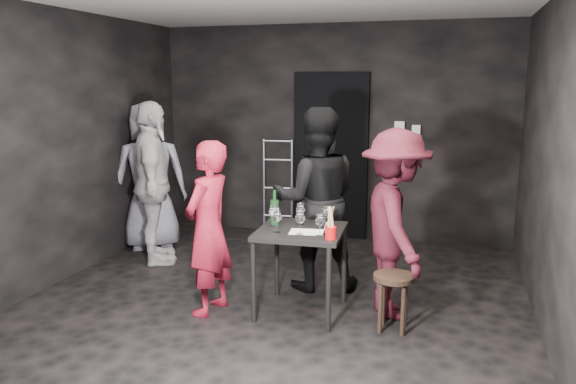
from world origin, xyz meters
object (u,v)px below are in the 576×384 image
(stool, at_px, (394,287))
(bystander_cream, at_px, (152,168))
(tasting_table, at_px, (301,240))
(hand_truck, at_px, (277,219))
(bystander_grey, at_px, (149,163))
(wine_bottle, at_px, (275,211))
(woman_black, at_px, (316,184))
(man_maroon, at_px, (395,217))
(server_red, at_px, (208,228))
(breadstick_cup, at_px, (331,224))

(stool, xyz_separation_m, bystander_cream, (-2.72, 1.00, 0.70))
(stool, bearing_deg, tasting_table, 170.29)
(hand_truck, bearing_deg, bystander_grey, -150.83)
(tasting_table, distance_m, wine_bottle, 0.35)
(woman_black, distance_m, man_maroon, 0.94)
(hand_truck, height_order, stool, hand_truck)
(server_red, bearing_deg, wine_bottle, 128.82)
(tasting_table, bearing_deg, woman_black, 92.38)
(stool, bearing_deg, woman_black, 137.35)
(stool, distance_m, bystander_cream, 2.98)
(bystander_grey, xyz_separation_m, breadstick_cup, (2.54, -1.57, -0.16))
(hand_truck, relative_size, tasting_table, 1.68)
(tasting_table, xyz_separation_m, bystander_cream, (-1.91, 0.86, 0.41))
(server_red, height_order, breadstick_cup, server_red)
(man_maroon, bearing_deg, bystander_grey, 47.10)
(bystander_cream, relative_size, breadstick_cup, 7.53)
(stool, height_order, server_red, server_red)
(stool, distance_m, man_maroon, 0.59)
(hand_truck, height_order, breadstick_cup, hand_truck)
(woman_black, xyz_separation_m, bystander_cream, (-1.88, 0.22, 0.04))
(hand_truck, distance_m, woman_black, 2.05)
(woman_black, bearing_deg, stool, 118.76)
(wine_bottle, bearing_deg, woman_black, 67.03)
(stool, bearing_deg, hand_truck, 126.08)
(woman_black, bearing_deg, breadstick_cup, 92.78)
(server_red, relative_size, man_maroon, 0.87)
(hand_truck, xyz_separation_m, bystander_cream, (-0.96, -1.42, 0.84))
(man_maroon, xyz_separation_m, wine_bottle, (-1.04, -0.10, -0.00))
(bystander_cream, xyz_separation_m, bystander_grey, (-0.32, 0.49, -0.03))
(hand_truck, xyz_separation_m, man_maroon, (1.72, -2.10, 0.64))
(stool, height_order, bystander_grey, bystander_grey)
(stool, distance_m, bystander_grey, 3.46)
(bystander_grey, height_order, breadstick_cup, bystander_grey)
(server_red, bearing_deg, man_maroon, 112.55)
(stool, height_order, wine_bottle, wine_bottle)
(tasting_table, relative_size, woman_black, 0.36)
(breadstick_cup, bearing_deg, hand_truck, 116.67)
(stool, height_order, breadstick_cup, breadstick_cup)
(server_red, height_order, wine_bottle, server_red)
(bystander_cream, height_order, wine_bottle, bystander_cream)
(breadstick_cup, bearing_deg, wine_bottle, 151.92)
(man_maroon, bearing_deg, breadstick_cup, 109.15)
(bystander_cream, height_order, breadstick_cup, bystander_cream)
(hand_truck, bearing_deg, server_red, -92.46)
(hand_truck, relative_size, server_red, 0.83)
(woman_black, xyz_separation_m, bystander_grey, (-2.21, 0.71, 0.01))
(wine_bottle, height_order, breadstick_cup, wine_bottle)
(hand_truck, distance_m, breadstick_cup, 2.88)
(server_red, relative_size, bystander_grey, 0.73)
(bystander_cream, distance_m, wine_bottle, 1.83)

